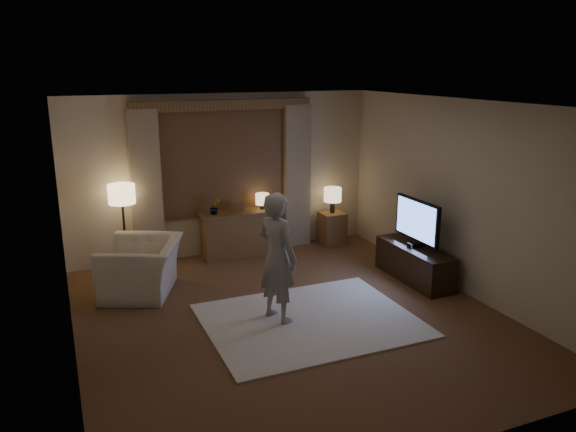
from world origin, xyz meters
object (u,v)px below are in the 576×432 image
armchair (142,268)px  tv_stand (415,263)px  side_table (332,228)px  sideboard (240,235)px  person (277,257)px

armchair → tv_stand: armchair is taller
tv_stand → side_table: bearing=99.3°
sideboard → side_table: sideboard is taller
person → armchair: bearing=20.9°
sideboard → person: (-0.34, -2.49, 0.46)m
sideboard → person: person is taller
side_table → armchair: bearing=-164.5°
tv_stand → armchair: bearing=164.3°
armchair → side_table: 3.51m
sideboard → armchair: (-1.72, -0.99, 0.01)m
side_table → tv_stand: size_ratio=0.40×
sideboard → tv_stand: 2.84m
sideboard → person: 2.55m
person → side_table: bearing=-61.1°
sideboard → armchair: armchair is taller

